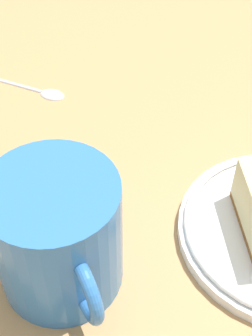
% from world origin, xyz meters
% --- Properties ---
extents(ground_plane, '(1.42, 1.42, 0.02)m').
position_xyz_m(ground_plane, '(0.00, 0.00, -0.01)').
color(ground_plane, tan).
extents(tea_mug, '(0.13, 0.10, 0.11)m').
position_xyz_m(tea_mug, '(-0.03, 0.19, 0.05)').
color(tea_mug, '#3372BF').
rests_on(tea_mug, ground_plane).
extents(teaspoon, '(0.10, 0.07, 0.01)m').
position_xyz_m(teaspoon, '(0.21, 0.10, 0.00)').
color(teaspoon, silver).
rests_on(teaspoon, ground_plane).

